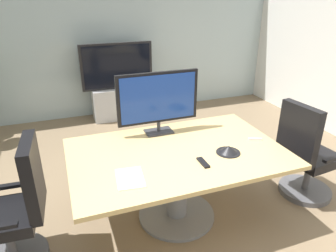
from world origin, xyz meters
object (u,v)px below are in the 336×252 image
at_px(tv_monitor, 158,99).
at_px(conference_phone, 228,150).
at_px(conference_table, 177,168).
at_px(office_chair_right, 305,159).
at_px(office_chair_left, 17,216).
at_px(wall_display_unit, 119,94).
at_px(remote_control, 203,163).

bearing_deg(tv_monitor, conference_phone, -54.91).
height_order(conference_table, conference_phone, conference_phone).
bearing_deg(office_chair_right, office_chair_left, 82.21).
bearing_deg(wall_display_unit, conference_phone, -82.29).
distance_m(conference_phone, remote_control, 0.31).
bearing_deg(remote_control, conference_table, 114.19).
bearing_deg(office_chair_right, wall_display_unit, 18.93).
bearing_deg(conference_phone, tv_monitor, 125.09).
bearing_deg(wall_display_unit, office_chair_left, -116.47).
relative_size(conference_table, wall_display_unit, 1.49).
height_order(office_chair_left, remote_control, office_chair_left).
bearing_deg(remote_control, office_chair_right, 5.80).
height_order(wall_display_unit, conference_phone, wall_display_unit).
xyz_separation_m(wall_display_unit, remote_control, (0.10, -3.07, 0.31)).
bearing_deg(conference_phone, conference_table, 156.26).
bearing_deg(tv_monitor, office_chair_right, -23.00).
height_order(conference_table, tv_monitor, tv_monitor).
distance_m(conference_table, office_chair_right, 1.41).
distance_m(office_chair_left, remote_control, 1.57).
bearing_deg(office_chair_left, tv_monitor, 114.71).
bearing_deg(wall_display_unit, office_chair_right, -64.82).
distance_m(office_chair_right, wall_display_unit, 3.24).
bearing_deg(tv_monitor, wall_display_unit, 88.74).
bearing_deg(tv_monitor, office_chair_left, -158.83).
bearing_deg(conference_table, office_chair_right, -6.04).
height_order(conference_table, remote_control, remote_control).
relative_size(conference_table, office_chair_right, 1.79).
distance_m(conference_table, remote_control, 0.36).
height_order(office_chair_left, wall_display_unit, wall_display_unit).
xyz_separation_m(wall_display_unit, conference_phone, (0.40, -2.97, 0.33)).
xyz_separation_m(conference_table, conference_phone, (0.42, -0.19, 0.21)).
relative_size(office_chair_right, conference_phone, 4.95).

